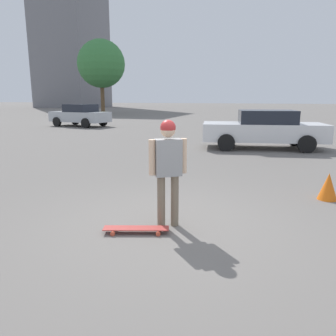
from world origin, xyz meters
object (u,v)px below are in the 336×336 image
at_px(skateboard, 136,229).
at_px(car_parked_near, 264,129).
at_px(person, 168,162).
at_px(car_parked_far, 80,115).
at_px(traffic_cone, 328,186).

distance_m(skateboard, car_parked_near, 9.11).
bearing_deg(person, skateboard, -165.95).
height_order(person, car_parked_near, person).
distance_m(skateboard, car_parked_far, 18.86).
xyz_separation_m(car_parked_near, traffic_cone, (-1.46, 6.36, -0.49)).
bearing_deg(person, car_parked_far, 92.72).
distance_m(car_parked_near, traffic_cone, 6.55).
relative_size(skateboard, car_parked_far, 0.22).
bearing_deg(skateboard, car_parked_near, -116.42).
xyz_separation_m(person, skateboard, (0.36, 0.40, -0.94)).
height_order(person, car_parked_far, person).
height_order(car_parked_near, car_parked_far, car_parked_far).
height_order(skateboard, car_parked_near, car_parked_near).
relative_size(car_parked_near, car_parked_far, 1.10).
xyz_separation_m(skateboard, car_parked_far, (10.87, -15.40, 0.70)).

